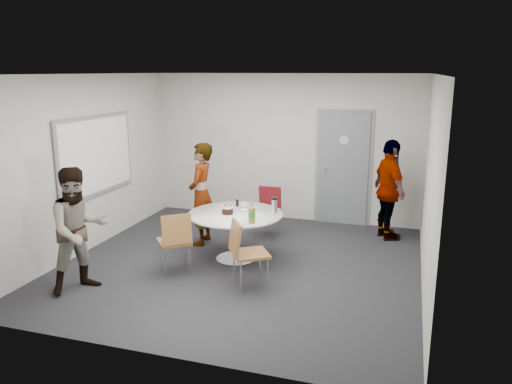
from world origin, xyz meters
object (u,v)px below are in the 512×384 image
(chair_far, at_px, (268,206))
(person_main, at_px, (201,194))
(person_left, at_px, (79,230))
(whiteboard, at_px, (97,156))
(door, at_px, (343,168))
(table, at_px, (237,220))
(chair_near_right, at_px, (244,248))
(chair_near_left, at_px, (175,237))
(person_right, at_px, (389,190))

(chair_far, xyz_separation_m, person_main, (-0.92, -0.69, 0.31))
(person_left, bearing_deg, whiteboard, 59.30)
(door, bearing_deg, table, -117.64)
(door, relative_size, chair_near_right, 2.34)
(chair_near_right, bearing_deg, person_left, -104.89)
(door, distance_m, chair_near_left, 3.63)
(person_left, bearing_deg, door, -2.44)
(chair_near_right, bearing_deg, table, 171.62)
(person_left, bearing_deg, table, -11.84)
(whiteboard, distance_m, person_left, 1.90)
(whiteboard, height_order, chair_far, whiteboard)
(door, relative_size, whiteboard, 1.12)
(door, height_order, whiteboard, door)
(person_main, bearing_deg, chair_near_left, 1.50)
(person_right, bearing_deg, chair_near_left, 104.90)
(chair_near_left, height_order, person_left, person_left)
(door, xyz_separation_m, chair_near_right, (-0.80, -3.25, -0.47))
(whiteboard, xyz_separation_m, chair_far, (2.47, 1.19, -0.94))
(table, bearing_deg, chair_near_left, -129.03)
(door, bearing_deg, person_right, -37.59)
(chair_near_left, height_order, person_main, person_main)
(whiteboard, relative_size, chair_near_left, 2.14)
(whiteboard, xyz_separation_m, person_right, (4.41, 1.63, -0.61))
(whiteboard, height_order, person_left, whiteboard)
(table, height_order, person_main, person_main)
(person_left, bearing_deg, chair_far, 1.99)
(chair_far, bearing_deg, person_left, 58.28)
(table, distance_m, person_main, 0.98)
(whiteboard, distance_m, chair_near_left, 2.11)
(person_left, bearing_deg, chair_near_right, -38.95)
(chair_far, height_order, person_main, person_main)
(whiteboard, bearing_deg, chair_far, 25.65)
(whiteboard, bearing_deg, chair_near_right, -19.24)
(person_left, bearing_deg, person_main, 13.27)
(person_right, bearing_deg, person_left, 104.45)
(chair_far, height_order, person_right, person_right)
(door, bearing_deg, person_main, -138.48)
(table, bearing_deg, person_right, 38.96)
(door, distance_m, person_main, 2.70)
(table, distance_m, chair_near_left, 0.99)
(door, bearing_deg, whiteboard, -147.34)
(whiteboard, xyz_separation_m, table, (2.34, -0.05, -0.83))
(person_main, bearing_deg, whiteboard, -78.25)
(table, distance_m, chair_near_right, 1.01)
(chair_near_left, xyz_separation_m, person_right, (2.69, 2.44, 0.30))
(chair_near_left, bearing_deg, person_main, 58.94)
(person_main, bearing_deg, chair_near_right, 33.54)
(chair_near_right, relative_size, chair_far, 1.08)
(person_left, bearing_deg, chair_near_left, -16.55)
(door, distance_m, chair_near_right, 3.38)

